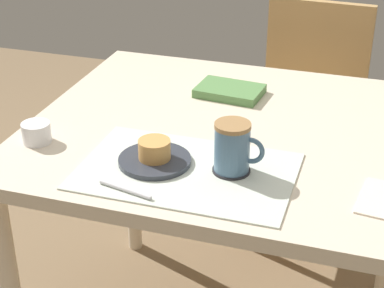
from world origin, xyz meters
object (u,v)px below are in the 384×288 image
pastry (154,149)px  small_book (230,91)px  coffee_mug (233,147)px  sugar_bowl (36,133)px  dining_table (229,157)px  pastry_plate (155,160)px  wooden_chair (307,109)px

pastry → small_book: size_ratio=0.41×
coffee_mug → sugar_bowl: bearing=180.0°
pastry → coffee_mug: 0.18m
pastry → sugar_bowl: (-0.31, 0.02, -0.01)m
dining_table → sugar_bowl: (-0.43, -0.22, 0.11)m
coffee_mug → pastry_plate: bearing=-174.8°
wooden_chair → sugar_bowl: size_ratio=12.22×
small_book → wooden_chair: bearing=80.4°
coffee_mug → small_book: (-0.12, 0.42, -0.05)m
pastry → sugar_bowl: size_ratio=1.05×
wooden_chair → coffee_mug: bearing=90.6°
wooden_chair → coffee_mug: size_ratio=7.58×
pastry_plate → dining_table: bearing=64.3°
dining_table → small_book: bearing=105.3°
pastry_plate → sugar_bowl: 0.31m
pastry → pastry_plate: bearing=0.0°
coffee_mug → sugar_bowl: 0.49m
dining_table → sugar_bowl: sugar_bowl is taller
pastry_plate → small_book: (0.06, 0.44, 0.00)m
coffee_mug → small_book: size_ratio=0.63×
wooden_chair → small_book: bearing=77.8°
dining_table → coffee_mug: bearing=-74.3°
pastry → coffee_mug: bearing=5.2°
wooden_chair → pastry: bearing=80.8°
coffee_mug → sugar_bowl: size_ratio=1.61×
pastry_plate → coffee_mug: bearing=5.2°
dining_table → coffee_mug: size_ratio=8.95×
pastry_plate → coffee_mug: size_ratio=1.47×
pastry_plate → pastry: pastry is taller
dining_table → sugar_bowl: bearing=-152.4°
pastry_plate → pastry: bearing=0.0°
wooden_chair → pastry: size_ratio=11.69×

